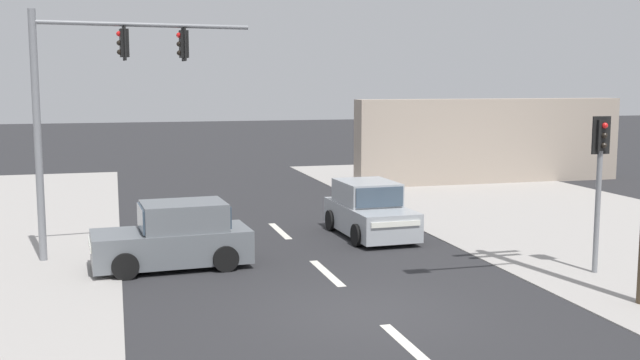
# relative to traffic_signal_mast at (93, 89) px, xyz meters

# --- Properties ---
(ground_plane) EXTENTS (140.00, 140.00, 0.00)m
(ground_plane) POSITION_rel_traffic_signal_mast_xyz_m (5.02, -6.05, -4.15)
(ground_plane) COLOR #28282B
(lane_dash_near) EXTENTS (0.20, 2.40, 0.01)m
(lane_dash_near) POSITION_rel_traffic_signal_mast_xyz_m (5.02, -8.05, -4.14)
(lane_dash_near) COLOR silver
(lane_dash_near) RESTS_ON ground
(lane_dash_mid) EXTENTS (0.20, 2.40, 0.01)m
(lane_dash_mid) POSITION_rel_traffic_signal_mast_xyz_m (5.02, -3.05, -4.14)
(lane_dash_mid) COLOR silver
(lane_dash_mid) RESTS_ON ground
(lane_dash_far) EXTENTS (0.20, 2.40, 0.01)m
(lane_dash_far) POSITION_rel_traffic_signal_mast_xyz_m (5.02, 1.95, -4.14)
(lane_dash_far) COLOR silver
(lane_dash_far) RESTS_ON ground
(traffic_signal_mast) EXTENTS (5.27, 0.69, 6.00)m
(traffic_signal_mast) POSITION_rel_traffic_signal_mast_xyz_m (0.00, 0.00, 0.00)
(traffic_signal_mast) COLOR slate
(traffic_signal_mast) RESTS_ON ground
(pedestal_signal_right_kerb) EXTENTS (0.44, 0.29, 3.56)m
(pedestal_signal_right_kerb) POSITION_rel_traffic_signal_mast_xyz_m (10.87, -4.70, -1.73)
(pedestal_signal_right_kerb) COLOR slate
(pedestal_signal_right_kerb) RESTS_ON ground
(shopfront_wall_far) EXTENTS (12.00, 1.00, 3.60)m
(shopfront_wall_far) POSITION_rel_traffic_signal_mast_xyz_m (16.02, 9.95, -2.35)
(shopfront_wall_far) COLOR #A39384
(shopfront_wall_far) RESTS_ON ground
(hatchback_oncoming_near) EXTENTS (1.87, 3.69, 1.53)m
(hatchback_oncoming_near) POSITION_rel_traffic_signal_mast_xyz_m (7.32, 0.63, -3.44)
(hatchback_oncoming_near) COLOR #A3A8AD
(hatchback_oncoming_near) RESTS_ON ground
(hatchback_oncoming_mid) EXTENTS (3.72, 1.95, 1.53)m
(hatchback_oncoming_mid) POSITION_rel_traffic_signal_mast_xyz_m (1.75, -1.58, -3.44)
(hatchback_oncoming_mid) COLOR slate
(hatchback_oncoming_mid) RESTS_ON ground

